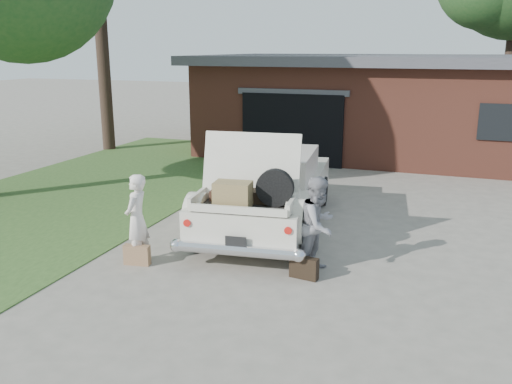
% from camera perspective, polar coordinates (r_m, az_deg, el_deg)
% --- Properties ---
extents(ground, '(90.00, 90.00, 0.00)m').
position_cam_1_polar(ground, '(9.32, -1.27, -7.45)').
color(ground, gray).
rests_on(ground, ground).
extents(grass_strip, '(6.00, 16.00, 0.02)m').
position_cam_1_polar(grass_strip, '(14.44, -17.54, 0.05)').
color(grass_strip, '#2D4C1E').
rests_on(grass_strip, ground).
extents(house, '(12.80, 7.80, 3.30)m').
position_cam_1_polar(house, '(19.71, 13.76, 9.06)').
color(house, brown).
rests_on(house, ground).
extents(sedan, '(2.62, 5.43, 2.13)m').
position_cam_1_polar(sedan, '(10.98, 1.32, 0.28)').
color(sedan, beige).
rests_on(sedan, ground).
extents(woman_left, '(0.43, 0.60, 1.53)m').
position_cam_1_polar(woman_left, '(9.33, -12.45, -2.78)').
color(woman_left, silver).
rests_on(woman_left, ground).
extents(woman_right, '(0.80, 0.91, 1.59)m').
position_cam_1_polar(woman_right, '(8.76, 6.59, -3.46)').
color(woman_right, gray).
rests_on(woman_right, ground).
extents(suitcase_left, '(0.46, 0.21, 0.34)m').
position_cam_1_polar(suitcase_left, '(9.40, -12.42, -6.49)').
color(suitcase_left, '#946E4B').
rests_on(suitcase_left, ground).
extents(suitcase_right, '(0.48, 0.21, 0.36)m').
position_cam_1_polar(suitcase_right, '(8.69, 5.08, -7.95)').
color(suitcase_right, black).
rests_on(suitcase_right, ground).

